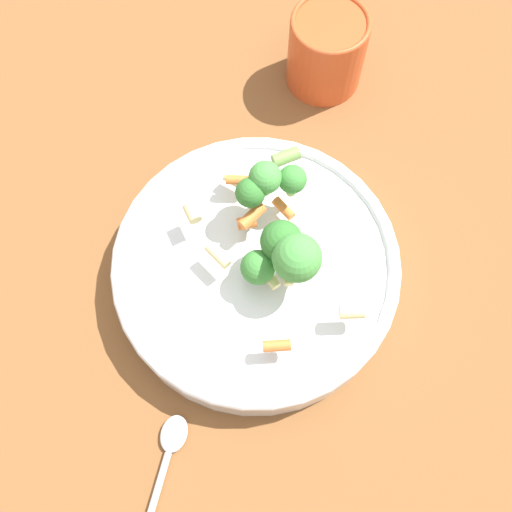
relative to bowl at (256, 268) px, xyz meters
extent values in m
plane|color=brown|center=(0.00, 0.00, -0.03)|extent=(3.00, 3.00, 0.00)
cylinder|color=silver|center=(0.00, 0.00, -0.01)|extent=(0.29, 0.29, 0.04)
torus|color=silver|center=(0.00, 0.00, 0.02)|extent=(0.29, 0.29, 0.01)
cylinder|color=#8CB766|center=(-0.02, 0.00, 0.03)|extent=(0.01, 0.01, 0.01)
sphere|color=#3D8438|center=(-0.02, 0.00, 0.05)|extent=(0.03, 0.03, 0.03)
cylinder|color=#8CB766|center=(0.06, -0.04, 0.05)|extent=(0.01, 0.01, 0.02)
sphere|color=#3D8438|center=(0.06, -0.04, 0.07)|extent=(0.03, 0.03, 0.03)
cylinder|color=#8CB766|center=(0.06, -0.02, 0.06)|extent=(0.01, 0.01, 0.01)
sphere|color=#479342|center=(0.06, -0.02, 0.08)|extent=(0.03, 0.03, 0.03)
cylinder|color=#8CB766|center=(0.00, -0.02, 0.04)|extent=(0.01, 0.01, 0.02)
sphere|color=#33722D|center=(0.00, -0.02, 0.07)|extent=(0.04, 0.04, 0.04)
cylinder|color=#8CB766|center=(0.05, 0.00, 0.05)|extent=(0.01, 0.01, 0.01)
sphere|color=#33722D|center=(0.05, 0.00, 0.07)|extent=(0.03, 0.03, 0.03)
cylinder|color=#8CB766|center=(-0.02, -0.04, 0.05)|extent=(0.02, 0.02, 0.02)
sphere|color=#479342|center=(-0.02, -0.04, 0.08)|extent=(0.05, 0.05, 0.05)
cylinder|color=orange|center=(-0.09, -0.01, 0.04)|extent=(0.01, 0.03, 0.01)
cylinder|color=beige|center=(-0.02, -0.03, 0.03)|extent=(0.02, 0.01, 0.01)
cylinder|color=orange|center=(0.08, 0.01, 0.04)|extent=(0.01, 0.02, 0.01)
cylinder|color=beige|center=(-0.02, -0.01, 0.03)|extent=(0.02, 0.02, 0.01)
cylinder|color=orange|center=(0.04, 0.00, 0.05)|extent=(0.03, 0.03, 0.01)
cylinder|color=beige|center=(0.05, 0.06, 0.05)|extent=(0.02, 0.02, 0.01)
cylinder|color=beige|center=(0.00, 0.04, 0.05)|extent=(0.03, 0.02, 0.01)
cylinder|color=beige|center=(0.08, 0.01, 0.03)|extent=(0.02, 0.03, 0.01)
cylinder|color=orange|center=(0.05, -0.03, 0.03)|extent=(0.03, 0.02, 0.01)
cylinder|color=orange|center=(0.03, 0.01, 0.04)|extent=(0.01, 0.02, 0.01)
cylinder|color=#729E4C|center=(0.10, -0.04, 0.05)|extent=(0.02, 0.03, 0.01)
cylinder|color=beige|center=(-0.07, -0.08, 0.05)|extent=(0.01, 0.02, 0.01)
cylinder|color=#CC4C23|center=(0.25, -0.11, 0.02)|extent=(0.09, 0.09, 0.09)
torus|color=#CC4C23|center=(0.25, -0.11, 0.07)|extent=(0.09, 0.09, 0.01)
ellipsoid|color=silver|center=(-0.15, 0.10, -0.02)|extent=(0.04, 0.04, 0.01)
camera|label=1|loc=(-0.21, 0.02, 0.58)|focal=42.00mm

